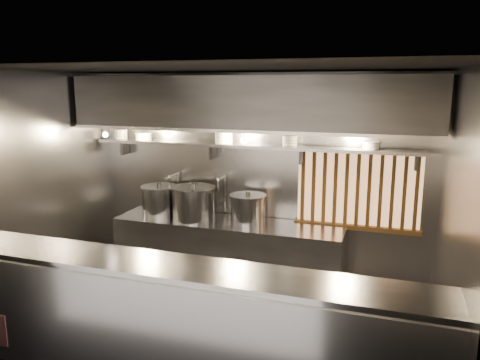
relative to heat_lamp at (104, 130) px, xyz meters
The scene contains 22 objects.
floor 2.93m from the heat_lamp, 24.14° to the right, with size 4.50×4.50×0.00m, color black.
ceiling 2.21m from the heat_lamp, 24.14° to the right, with size 4.50×4.50×0.00m, color black.
wall_back 2.11m from the heat_lamp, 18.89° to the left, with size 4.50×4.50×0.00m, color gray.
wall_left 1.14m from the heat_lamp, 112.49° to the right, with size 3.00×3.00×0.00m, color gray.
wall_right 4.29m from the heat_lamp, 11.59° to the right, with size 3.00×3.00×0.00m, color gray.
serving_counter 3.02m from the heat_lamp, 43.63° to the right, with size 4.50×0.56×1.13m.
cooking_bench 2.29m from the heat_lamp, ahead, with size 3.00×0.70×0.90m, color #97979C.
bowl_shelf 1.96m from the heat_lamp, 13.90° to the left, with size 4.40×0.34×0.04m, color #97979C.
exhaust_hood 1.95m from the heat_lamp, ahead, with size 4.40×0.81×0.65m.
wood_screen 3.33m from the heat_lamp, 10.69° to the left, with size 1.56×0.09×1.04m.
faucet_left 1.18m from the heat_lamp, 34.60° to the left, with size 0.04×0.30×0.50m.
faucet_right 1.71m from the heat_lamp, 19.61° to the left, with size 0.04×0.30×0.50m.
heat_lamp is the anchor object (origin of this frame).
pendant_bulb 1.83m from the heat_lamp, 11.00° to the left, with size 0.09×0.09×0.19m.
stock_pot_left 1.18m from the heat_lamp, 28.88° to the left, with size 0.54×0.54×0.44m.
stock_pot_mid 1.50m from the heat_lamp, 11.70° to the left, with size 0.76×0.76×0.48m.
stock_pot_right 2.13m from the heat_lamp, ahead, with size 0.56×0.56×0.41m.
bowl_stack_0 0.48m from the heat_lamp, 97.75° to the left, with size 0.20×0.20×0.13m.
bowl_stack_1 0.57m from the heat_lamp, 57.38° to the left, with size 0.23×0.23×0.09m.
bowl_stack_2 1.56m from the heat_lamp, 17.54° to the left, with size 0.24×0.24×0.17m.
bowl_stack_3 2.41m from the heat_lamp, 11.27° to the left, with size 0.20×0.20×0.13m.
bowl_stack_4 3.37m from the heat_lamp, ahead, with size 0.21×0.21×0.09m.
Camera 1 is at (1.71, -4.35, 2.64)m, focal length 35.00 mm.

